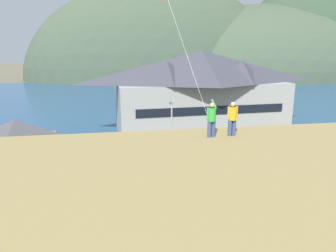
{
  "coord_description": "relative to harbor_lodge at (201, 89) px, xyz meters",
  "views": [
    {
      "loc": [
        -5.57,
        -21.29,
        11.43
      ],
      "look_at": [
        -0.32,
        9.0,
        3.98
      ],
      "focal_mm": 33.09,
      "sensor_mm": 36.0,
      "label": 1
    }
  ],
  "objects": [
    {
      "name": "wharf_dock",
      "position": [
        -5.93,
        11.47,
        -5.79
      ],
      "size": [
        3.2,
        10.93,
        0.7
      ],
      "color": "#70604C",
      "rests_on": "ground"
    },
    {
      "name": "bay_water",
      "position": [
        -6.67,
        38.47,
        -6.12
      ],
      "size": [
        360.0,
        84.0,
        0.03
      ],
      "primitive_type": "cube",
      "color": "navy",
      "rests_on": "ground"
    },
    {
      "name": "far_hill_center_saddle",
      "position": [
        79.34,
        90.43,
        -6.14
      ],
      "size": [
        88.18,
        53.17,
        81.32
      ],
      "primitive_type": "ellipsoid",
      "color": "#334733",
      "rests_on": "ground"
    },
    {
      "name": "far_hill_west_ridge",
      "position": [
        7.41,
        89.8,
        -6.14
      ],
      "size": [
        110.38,
        52.27,
        78.76
      ],
      "primitive_type": "ellipsoid",
      "color": "#42513D",
      "rests_on": "ground"
    },
    {
      "name": "person_kite_flyer",
      "position": [
        -7.54,
        -28.42,
        2.05
      ],
      "size": [
        0.52,
        0.68,
        1.86
      ],
      "color": "#384770",
      "rests_on": "grassy_hill_foreground"
    },
    {
      "name": "far_hill_east_peak",
      "position": [
        57.12,
        93.49,
        -6.14
      ],
      "size": [
        118.94,
        75.81,
        63.36
      ],
      "primitive_type": "ellipsoid",
      "color": "#42513D",
      "rests_on": "ground"
    },
    {
      "name": "moored_boat_inner_slip",
      "position": [
        -9.27,
        13.59,
        -5.41
      ],
      "size": [
        2.22,
        6.39,
        2.16
      ],
      "color": "#23564C",
      "rests_on": "ground"
    },
    {
      "name": "storage_shed_waterside",
      "position": [
        -3.68,
        2.84,
        -3.79
      ],
      "size": [
        5.86,
        6.01,
        4.5
      ],
      "color": "beige",
      "rests_on": "ground"
    },
    {
      "name": "ground_plane",
      "position": [
        -6.67,
        -21.53,
        -6.14
      ],
      "size": [
        600.0,
        600.0,
        0.0
      ],
      "primitive_type": "plane",
      "color": "#66604C"
    },
    {
      "name": "parked_car_mid_row_far",
      "position": [
        6.61,
        -20.37,
        -5.07
      ],
      "size": [
        4.32,
        2.31,
        1.82
      ],
      "color": "navy",
      "rests_on": "parking_lot_pad"
    },
    {
      "name": "parking_light_pole",
      "position": [
        -6.33,
        -10.97,
        -2.51
      ],
      "size": [
        0.24,
        0.78,
        6.0
      ],
      "color": "#ADADB2",
      "rests_on": "parking_lot_pad"
    },
    {
      "name": "moored_boat_outer_mooring",
      "position": [
        -2.67,
        8.47,
        -5.41
      ],
      "size": [
        2.13,
        5.96,
        2.16
      ],
      "color": "#A8A399",
      "rests_on": "ground"
    },
    {
      "name": "parked_car_front_row_end",
      "position": [
        -14.38,
        -15.76,
        -5.07
      ],
      "size": [
        4.36,
        2.38,
        1.82
      ],
      "color": "navy",
      "rests_on": "parking_lot_pad"
    },
    {
      "name": "storage_shed_near_lot",
      "position": [
        -20.92,
        -14.77,
        -3.21
      ],
      "size": [
        6.57,
        5.41,
        5.64
      ],
      "color": "#756B5B",
      "rests_on": "ground"
    },
    {
      "name": "parked_car_mid_row_center",
      "position": [
        8.84,
        -15.63,
        -5.07
      ],
      "size": [
        4.33,
        2.31,
        1.82
      ],
      "color": "navy",
      "rests_on": "parking_lot_pad"
    },
    {
      "name": "harbor_lodge",
      "position": [
        0.0,
        0.0,
        0.0
      ],
      "size": [
        25.74,
        12.2,
        11.53
      ],
      "color": "#999E99",
      "rests_on": "ground"
    },
    {
      "name": "parked_car_back_row_left",
      "position": [
        -3.89,
        -15.36,
        -5.07
      ],
      "size": [
        4.21,
        2.08,
        1.82
      ],
      "color": "#236633",
      "rests_on": "parking_lot_pad"
    },
    {
      "name": "parking_lot_pad",
      "position": [
        -6.67,
        -16.53,
        -6.09
      ],
      "size": [
        40.0,
        20.0,
        0.1
      ],
      "primitive_type": "cube",
      "color": "slate",
      "rests_on": "ground"
    },
    {
      "name": "parked_car_back_row_right",
      "position": [
        1.53,
        -15.74,
        -5.07
      ],
      "size": [
        4.3,
        2.25,
        1.82
      ],
      "color": "#236633",
      "rests_on": "parking_lot_pad"
    },
    {
      "name": "moored_boat_wharfside",
      "position": [
        -9.38,
        9.11,
        -5.41
      ],
      "size": [
        2.35,
        7.0,
        2.16
      ],
      "color": "silver",
      "rests_on": "ground"
    },
    {
      "name": "parked_car_front_row_silver",
      "position": [
        -5.17,
        -20.24,
        -5.07
      ],
      "size": [
        4.24,
        2.13,
        1.82
      ],
      "color": "#B28923",
      "rests_on": "parking_lot_pad"
    },
    {
      "name": "person_companion",
      "position": [
        -6.43,
        -28.37,
        2.03
      ],
      "size": [
        0.55,
        0.4,
        1.74
      ],
      "color": "#384770",
      "rests_on": "grassy_hill_foreground"
    },
    {
      "name": "parked_car_front_row_red",
      "position": [
        -11.61,
        -20.25,
        -5.07
      ],
      "size": [
        4.27,
        2.18,
        1.82
      ],
      "color": "navy",
      "rests_on": "parking_lot_pad"
    },
    {
      "name": "parked_car_mid_row_near",
      "position": [
        -18.9,
        -20.8,
        -5.07
      ],
      "size": [
        4.25,
        2.15,
        1.82
      ],
      "color": "red",
      "rests_on": "parking_lot_pad"
    },
    {
      "name": "parked_car_lone_by_shed",
      "position": [
        -8.8,
        -16.16,
        -5.07
      ],
      "size": [
        4.23,
        2.12,
        1.82
      ],
      "color": "black",
      "rests_on": "parking_lot_pad"
    }
  ]
}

